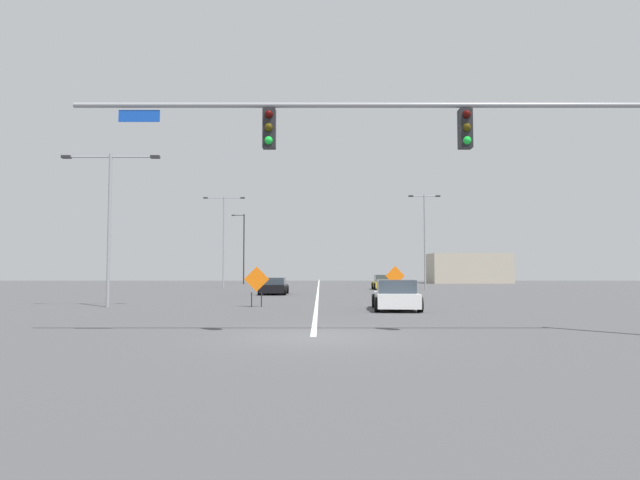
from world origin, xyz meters
name	(u,v)px	position (x,y,z in m)	size (l,w,h in m)	color
ground	(316,337)	(0.00, 0.00, 0.00)	(172.47, 172.47, 0.00)	#444447
road_centre_stripe	(321,286)	(0.00, 47.91, 0.00)	(0.16, 95.82, 0.01)	white
traffic_signal_assembly	(456,145)	(3.72, -0.01, 5.07)	(15.80, 0.44, 6.57)	gray
street_lamp_mid_right	(246,246)	(-10.14, 58.76, 5.11)	(1.75, 0.24, 9.38)	black
street_lamp_far_right	(427,234)	(10.11, 37.29, 5.23)	(3.01, 0.24, 9.01)	gray
street_lamp_near_right	(113,213)	(-10.06, 12.04, 4.55)	(4.78, 0.24, 7.45)	gray
street_lamp_mid_left	(226,234)	(-9.94, 42.86, 5.64)	(4.35, 0.24, 9.59)	gray
construction_sign_left_shoulder	(398,278)	(5.02, 20.91, 1.31)	(1.27, 0.32, 2.06)	orange
construction_sign_left_lane	(259,281)	(-2.88, 12.01, 1.23)	(1.20, 0.24, 1.94)	orange
car_yellow_far	(386,283)	(6.19, 37.51, 0.64)	(2.12, 4.23, 1.38)	gold
car_black_passing	(277,286)	(-3.25, 26.39, 0.60)	(2.02, 4.18, 1.24)	black
car_white_near	(399,296)	(3.55, 10.03, 0.62)	(2.22, 4.37, 1.34)	white
roadside_building_east	(471,268)	(21.56, 64.78, 2.13)	(11.09, 6.97, 4.25)	#B2A893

